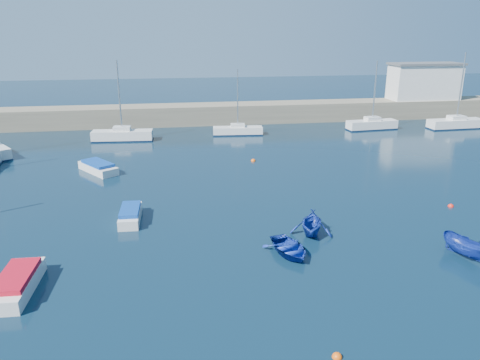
{
  "coord_description": "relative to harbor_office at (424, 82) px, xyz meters",
  "views": [
    {
      "loc": [
        -8.08,
        -18.78,
        12.63
      ],
      "look_at": [
        -2.63,
        14.8,
        1.6
      ],
      "focal_mm": 35.0,
      "sensor_mm": 36.0,
      "label": 1
    }
  ],
  "objects": [
    {
      "name": "ground",
      "position": [
        -30.0,
        -46.0,
        -5.1
      ],
      "size": [
        220.0,
        220.0,
        0.0
      ],
      "primitive_type": "plane",
      "color": "#0B2233",
      "rests_on": "ground"
    },
    {
      "name": "back_wall",
      "position": [
        -30.0,
        0.0,
        -3.8
      ],
      "size": [
        96.0,
        4.5,
        2.6
      ],
      "primitive_type": "cube",
      "color": "#736B57",
      "rests_on": "ground"
    },
    {
      "name": "harbor_office",
      "position": [
        0.0,
        0.0,
        0.0
      ],
      "size": [
        10.0,
        4.0,
        5.0
      ],
      "primitive_type": "cube",
      "color": "silver",
      "rests_on": "back_wall"
    },
    {
      "name": "sailboat_5",
      "position": [
        -43.13,
        -9.13,
        -4.43
      ],
      "size": [
        7.13,
        2.49,
        9.26
      ],
      "rotation": [
        0.0,
        0.0,
        1.49
      ],
      "color": "silver",
      "rests_on": "ground"
    },
    {
      "name": "sailboat_6",
      "position": [
        -29.17,
        -8.11,
        -4.56
      ],
      "size": [
        6.24,
        2.22,
        8.01
      ],
      "rotation": [
        0.0,
        0.0,
        1.49
      ],
      "color": "silver",
      "rests_on": "ground"
    },
    {
      "name": "sailboat_7",
      "position": [
        -11.28,
        -7.76,
        -4.43
      ],
      "size": [
        6.76,
        2.44,
        8.8
      ],
      "rotation": [
        0.0,
        0.0,
        1.66
      ],
      "color": "silver",
      "rests_on": "ground"
    },
    {
      "name": "sailboat_8",
      "position": [
        0.03,
        -8.88,
        -4.43
      ],
      "size": [
        7.54,
        2.43,
        9.78
      ],
      "rotation": [
        0.0,
        0.0,
        1.62
      ],
      "color": "silver",
      "rests_on": "ground"
    },
    {
      "name": "motorboat_0",
      "position": [
        -45.82,
        -42.54,
        -4.62
      ],
      "size": [
        1.79,
        4.59,
        1.01
      ],
      "rotation": [
        0.0,
        0.0,
        -0.05
      ],
      "color": "silver",
      "rests_on": "ground"
    },
    {
      "name": "motorboat_1",
      "position": [
        -40.76,
        -34.06,
        -4.66
      ],
      "size": [
        1.45,
        3.83,
        0.93
      ],
      "rotation": [
        0.0,
        0.0,
        -0.03
      ],
      "color": "silver",
      "rests_on": "ground"
    },
    {
      "name": "motorboat_2",
      "position": [
        -44.39,
        -21.83,
        -4.64
      ],
      "size": [
        4.04,
        4.82,
        0.97
      ],
      "rotation": [
        0.0,
        0.0,
        0.61
      ],
      "color": "silver",
      "rests_on": "ground"
    },
    {
      "name": "dinghy_center",
      "position": [
        -31.25,
        -40.73,
        -4.74
      ],
      "size": [
        3.13,
        3.9,
        0.72
      ],
      "primitive_type": "imported",
      "rotation": [
        0.0,
        0.0,
        0.21
      ],
      "color": "navy",
      "rests_on": "ground"
    },
    {
      "name": "dinghy_left",
      "position": [
        -29.12,
        -38.28,
        -4.27
      ],
      "size": [
        3.68,
        3.92,
        1.66
      ],
      "primitive_type": "imported",
      "rotation": [
        0.0,
        0.0,
        -0.38
      ],
      "color": "navy",
      "rests_on": "ground"
    },
    {
      "name": "dinghy_right",
      "position": [
        -21.27,
        -42.83,
        -4.49
      ],
      "size": [
        2.19,
        3.4,
        1.23
      ],
      "primitive_type": "imported",
      "rotation": [
        0.0,
        0.0,
        0.34
      ],
      "color": "navy",
      "rests_on": "ground"
    },
    {
      "name": "buoy_0",
      "position": [
        -31.69,
        -49.89,
        -5.1
      ],
      "size": [
        0.42,
        0.42,
        0.42
      ],
      "primitive_type": "sphere",
      "color": "#ED550C",
      "rests_on": "ground"
    },
    {
      "name": "buoy_1",
      "position": [
        -17.35,
        -35.2,
        -5.1
      ],
      "size": [
        0.43,
        0.43,
        0.43
      ],
      "primitive_type": "sphere",
      "color": "red",
      "rests_on": "ground"
    },
    {
      "name": "buoy_3",
      "position": [
        -29.54,
        -20.49,
        -5.1
      ],
      "size": [
        0.48,
        0.48,
        0.48
      ],
      "primitive_type": "sphere",
      "color": "#ED550C",
      "rests_on": "ground"
    }
  ]
}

